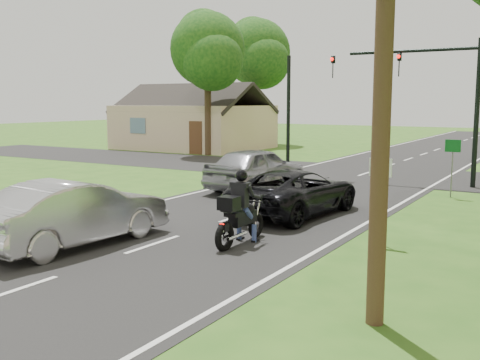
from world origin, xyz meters
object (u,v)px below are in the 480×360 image
object	(u,v)px
silver_suv	(256,168)
traffic_signal	(430,86)
sign_green	(453,154)
silver_sedan	(75,213)
dark_suv	(295,192)
motorcycle_rider	(239,215)
sign_white	(380,180)

from	to	relation	value
silver_suv	traffic_signal	distance (m)	8.15
silver_suv	sign_green	distance (m)	7.33
silver_sedan	dark_suv	bearing A→B (deg)	-111.22
motorcycle_rider	sign_white	world-z (taller)	sign_white
silver_suv	traffic_signal	bearing A→B (deg)	-131.78
dark_suv	traffic_signal	world-z (taller)	traffic_signal
motorcycle_rider	dark_suv	xyz separation A→B (m)	(-0.43, 4.06, -0.02)
traffic_signal	dark_suv	bearing A→B (deg)	-102.62
sign_green	dark_suv	bearing A→B (deg)	-121.40
silver_suv	sign_green	xyz separation A→B (m)	(6.98, 2.12, 0.73)
silver_sedan	sign_white	xyz separation A→B (m)	(6.28, 3.98, 0.78)
silver_sedan	sign_green	world-z (taller)	sign_green
dark_suv	sign_green	size ratio (longest dim) A/B	2.39
dark_suv	silver_suv	world-z (taller)	silver_suv
dark_suv	silver_sedan	size ratio (longest dim) A/B	1.04
sign_green	silver_sedan	bearing A→B (deg)	-118.40
traffic_signal	silver_sedan	bearing A→B (deg)	-108.15
traffic_signal	sign_green	world-z (taller)	traffic_signal
dark_suv	sign_green	xyz separation A→B (m)	(3.53, 5.79, 0.88)
motorcycle_rider	traffic_signal	size ratio (longest dim) A/B	0.34
motorcycle_rider	traffic_signal	distance (m)	13.39
dark_suv	traffic_signal	bearing A→B (deg)	-97.80
silver_suv	sign_green	bearing A→B (deg)	-158.35
silver_suv	traffic_signal	world-z (taller)	traffic_signal
dark_suv	sign_white	size ratio (longest dim) A/B	2.39
silver_sedan	sign_white	distance (m)	7.48
traffic_signal	sign_white	xyz separation A→B (m)	(1.36, -11.02, -2.54)
motorcycle_rider	silver_sedan	distance (m)	4.00
traffic_signal	sign_green	distance (m)	4.24
motorcycle_rider	silver_suv	bearing A→B (deg)	116.70
dark_suv	sign_green	world-z (taller)	sign_green
dark_suv	sign_white	world-z (taller)	sign_white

